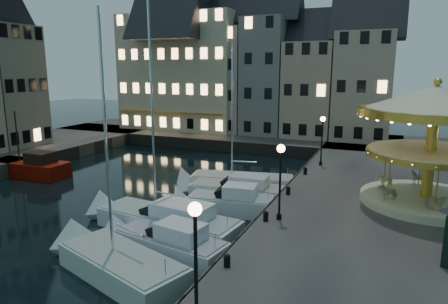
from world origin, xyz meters
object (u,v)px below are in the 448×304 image
at_px(bollard_a, 227,260).
at_px(bollard_b, 266,216).
at_px(carousel, 434,123).
at_px(streetlamp_a, 196,247).
at_px(motorboat_c, 163,220).
at_px(motorboat_f, 234,182).
at_px(bollard_d, 305,171).
at_px(streetlamp_c, 322,134).
at_px(motorboat_a, 115,263).
at_px(motorboat_d, 224,203).
at_px(motorboat_b, 164,243).
at_px(motorboat_e, 233,191).
at_px(bollard_c, 288,190).
at_px(red_fishing_boat, 30,168).
at_px(streetlamp_b, 280,171).

bearing_deg(bollard_a, bollard_b, 90.00).
relative_size(bollard_a, carousel, 0.07).
bearing_deg(streetlamp_a, carousel, 64.68).
bearing_deg(motorboat_c, motorboat_f, 84.95).
bearing_deg(carousel, bollard_d, 153.38).
relative_size(streetlamp_c, motorboat_c, 0.32).
relative_size(motorboat_a, motorboat_f, 1.09).
distance_m(motorboat_c, motorboat_d, 4.79).
bearing_deg(motorboat_a, motorboat_b, 66.90).
height_order(bollard_a, motorboat_e, motorboat_e).
height_order(motorboat_e, motorboat_f, motorboat_f).
bearing_deg(motorboat_c, bollard_c, 43.25).
xyz_separation_m(bollard_d, motorboat_a, (-5.48, -16.38, -1.06)).
bearing_deg(bollard_b, red_fishing_boat, 167.01).
bearing_deg(bollard_c, bollard_b, -90.00).
bearing_deg(streetlamp_a, motorboat_f, 107.70).
relative_size(streetlamp_a, red_fishing_boat, 0.56).
xyz_separation_m(bollard_d, motorboat_c, (-6.06, -11.20, -0.92)).
relative_size(bollard_d, motorboat_f, 0.05).
bearing_deg(streetlamp_c, bollard_b, -92.45).
distance_m(bollard_b, motorboat_c, 6.17).
height_order(streetlamp_a, motorboat_d, streetlamp_a).
bearing_deg(streetlamp_c, motorboat_c, -114.38).
distance_m(bollard_d, motorboat_a, 17.30).
xyz_separation_m(streetlamp_c, bollard_b, (-0.60, -14.00, -2.41)).
xyz_separation_m(motorboat_b, red_fishing_boat, (-19.03, 8.74, 0.06)).
xyz_separation_m(bollard_a, motorboat_c, (-6.06, 4.80, -0.92)).
distance_m(bollard_b, motorboat_e, 7.63).
relative_size(motorboat_a, red_fishing_boat, 1.75).
xyz_separation_m(streetlamp_a, bollard_c, (-0.60, 14.50, -2.41)).
bearing_deg(streetlamp_c, streetlamp_b, -90.00).
height_order(streetlamp_c, carousel, carousel).
relative_size(bollard_c, motorboat_e, 0.07).
bearing_deg(motorboat_d, bollard_c, 19.57).
height_order(streetlamp_b, streetlamp_c, same).
bearing_deg(motorboat_a, red_fishing_boat, 147.84).
xyz_separation_m(streetlamp_c, bollard_d, (-0.60, -3.50, -2.41)).
height_order(bollard_a, motorboat_d, motorboat_d).
bearing_deg(bollard_d, streetlamp_a, -88.28).
relative_size(streetlamp_c, bollard_b, 7.32).
height_order(motorboat_c, motorboat_f, motorboat_c).
relative_size(motorboat_a, motorboat_d, 1.97).
xyz_separation_m(bollard_c, carousel, (8.13, 1.42, 4.68)).
distance_m(streetlamp_a, bollard_b, 9.82).
bearing_deg(motorboat_d, bollard_a, -66.52).
xyz_separation_m(bollard_a, motorboat_a, (-5.48, -0.38, -1.06)).
height_order(bollard_c, red_fishing_boat, red_fishing_boat).
bearing_deg(bollard_b, bollard_c, 90.00).
bearing_deg(streetlamp_c, streetlamp_a, -90.00).
bearing_deg(streetlamp_a, motorboat_b, 128.99).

